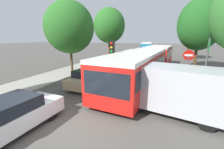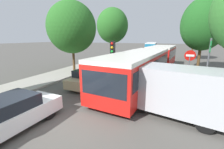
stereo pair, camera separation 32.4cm
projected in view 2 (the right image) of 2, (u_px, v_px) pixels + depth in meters
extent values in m
plane|color=#4F4C47|center=(65.00, 126.00, 6.27)|extent=(200.00, 200.00, 0.00)
cube|color=#9E998E|center=(108.00, 59.00, 25.74)|extent=(3.20, 48.11, 0.14)
cube|color=red|center=(138.00, 70.00, 10.93)|extent=(3.61, 10.05, 2.12)
cube|color=black|center=(138.00, 65.00, 10.83)|extent=(3.59, 9.66, 0.93)
cube|color=silver|center=(139.00, 54.00, 10.65)|extent=(3.61, 10.05, 0.21)
cube|color=red|center=(161.00, 56.00, 18.92)|extent=(3.30, 6.96, 2.12)
cube|color=black|center=(162.00, 53.00, 18.83)|extent=(3.29, 6.69, 0.93)
cube|color=silver|center=(162.00, 47.00, 18.64)|extent=(3.30, 6.96, 0.21)
cylinder|color=black|center=(155.00, 60.00, 15.59)|extent=(2.05, 1.23, 1.95)
cube|color=black|center=(103.00, 84.00, 6.68)|extent=(2.32, 0.34, 1.14)
cylinder|color=black|center=(138.00, 98.00, 7.92)|extent=(0.41, 1.06, 1.04)
cylinder|color=black|center=(103.00, 91.00, 8.93)|extent=(0.41, 1.06, 1.04)
cylinder|color=black|center=(161.00, 74.00, 13.32)|extent=(0.41, 1.06, 1.04)
cylinder|color=black|center=(137.00, 71.00, 14.33)|extent=(0.41, 1.06, 1.04)
cylinder|color=black|center=(170.00, 63.00, 18.61)|extent=(0.41, 1.06, 1.04)
cylinder|color=black|center=(152.00, 62.00, 19.62)|extent=(0.41, 1.06, 1.04)
cube|color=teal|center=(151.00, 47.00, 40.93)|extent=(3.29, 11.15, 1.91)
cube|color=black|center=(151.00, 46.00, 40.85)|extent=(3.26, 10.60, 0.80)
cube|color=silver|center=(151.00, 43.00, 40.68)|extent=(3.29, 11.15, 0.19)
cylinder|color=black|center=(148.00, 49.00, 44.77)|extent=(0.36, 0.98, 0.96)
cylinder|color=black|center=(155.00, 49.00, 44.16)|extent=(0.36, 0.98, 0.96)
cylinder|color=black|center=(146.00, 50.00, 38.36)|extent=(0.36, 0.98, 0.96)
cylinder|color=black|center=(154.00, 51.00, 37.76)|extent=(0.36, 0.98, 0.96)
cube|color=white|center=(10.00, 117.00, 5.94)|extent=(1.90, 4.06, 0.64)
cube|color=black|center=(5.00, 104.00, 5.73)|extent=(1.66, 2.16, 0.49)
cylinder|color=black|center=(29.00, 106.00, 7.42)|extent=(0.24, 0.62, 0.61)
cylinder|color=black|center=(49.00, 112.00, 6.83)|extent=(0.24, 0.62, 0.61)
cube|color=tan|center=(89.00, 79.00, 11.38)|extent=(1.86, 3.97, 0.63)
cube|color=black|center=(89.00, 72.00, 11.17)|extent=(1.62, 2.11, 0.48)
cylinder|color=black|center=(91.00, 78.00, 12.82)|extent=(0.24, 0.60, 0.59)
cylinder|color=black|center=(105.00, 80.00, 12.24)|extent=(0.24, 0.60, 0.59)
cylinder|color=black|center=(72.00, 86.00, 10.64)|extent=(0.24, 0.60, 0.59)
cylinder|color=black|center=(88.00, 89.00, 10.06)|extent=(0.24, 0.60, 0.59)
cube|color=#B7BABF|center=(117.00, 65.00, 17.01)|extent=(1.92, 4.11, 0.65)
cube|color=black|center=(117.00, 60.00, 16.79)|extent=(1.68, 2.19, 0.50)
cylinder|color=black|center=(116.00, 65.00, 18.50)|extent=(0.24, 0.62, 0.61)
cylinder|color=black|center=(127.00, 66.00, 17.90)|extent=(0.24, 0.62, 0.61)
cylinder|color=black|center=(106.00, 69.00, 16.24)|extent=(0.24, 0.62, 0.61)
cylinder|color=black|center=(118.00, 70.00, 15.65)|extent=(0.24, 0.62, 0.61)
cube|color=#284799|center=(133.00, 58.00, 22.44)|extent=(2.04, 4.35, 0.69)
cube|color=black|center=(133.00, 54.00, 22.21)|extent=(1.78, 2.32, 0.53)
cylinder|color=black|center=(131.00, 59.00, 24.02)|extent=(0.26, 0.66, 0.65)
cylinder|color=black|center=(140.00, 59.00, 23.39)|extent=(0.26, 0.66, 0.65)
cylinder|color=black|center=(125.00, 61.00, 21.63)|extent=(0.26, 0.66, 0.65)
cylinder|color=black|center=(135.00, 62.00, 21.00)|extent=(0.26, 0.66, 0.65)
cube|color=#47474C|center=(140.00, 55.00, 27.31)|extent=(2.09, 4.46, 0.71)
cube|color=black|center=(140.00, 51.00, 27.07)|extent=(1.83, 2.38, 0.54)
cylinder|color=black|center=(138.00, 55.00, 28.93)|extent=(0.27, 0.68, 0.67)
cylinder|color=black|center=(146.00, 56.00, 28.28)|extent=(0.27, 0.68, 0.67)
cylinder|color=black|center=(134.00, 57.00, 26.48)|extent=(0.27, 0.68, 0.67)
cylinder|color=black|center=(143.00, 57.00, 25.83)|extent=(0.27, 0.68, 0.67)
cube|color=#B7BABF|center=(179.00, 89.00, 6.90)|extent=(4.41, 2.76, 2.00)
cube|color=#B7BABF|center=(130.00, 89.00, 8.35)|extent=(1.25, 2.04, 1.00)
cylinder|color=black|center=(129.00, 104.00, 7.57)|extent=(0.75, 0.38, 0.72)
cylinder|color=black|center=(142.00, 94.00, 8.93)|extent=(0.75, 0.38, 0.72)
cylinder|color=black|center=(205.00, 124.00, 5.80)|extent=(0.75, 0.38, 0.72)
cylinder|color=black|center=(207.00, 108.00, 7.17)|extent=(0.75, 0.38, 0.72)
cylinder|color=#56595E|center=(113.00, 65.00, 10.94)|extent=(0.12, 0.12, 3.40)
cube|color=black|center=(113.00, 47.00, 10.64)|extent=(0.32, 0.24, 0.90)
sphere|color=red|center=(112.00, 43.00, 10.44)|extent=(0.18, 0.18, 0.18)
sphere|color=#EAAD14|center=(112.00, 48.00, 10.51)|extent=(0.18, 0.18, 0.18)
sphere|color=green|center=(112.00, 52.00, 10.57)|extent=(0.18, 0.18, 0.18)
cylinder|color=#56595E|center=(188.00, 74.00, 10.26)|extent=(0.08, 0.08, 2.40)
cylinder|color=red|center=(190.00, 56.00, 9.96)|extent=(0.70, 0.03, 0.70)
cube|color=white|center=(190.00, 56.00, 9.94)|extent=(0.50, 0.04, 0.14)
cylinder|color=#56595E|center=(207.00, 68.00, 9.26)|extent=(0.10, 0.10, 3.60)
cube|color=#197A38|center=(211.00, 43.00, 8.90)|extent=(0.29, 1.39, 0.28)
cube|color=#197A38|center=(210.00, 49.00, 8.99)|extent=(0.29, 1.39, 0.28)
cylinder|color=#51381E|center=(74.00, 59.00, 16.26)|extent=(0.25, 0.25, 2.66)
ellipsoid|color=#286623|center=(72.00, 28.00, 15.47)|extent=(5.01, 5.01, 5.30)
cylinder|color=#51381E|center=(112.00, 50.00, 24.69)|extent=(0.37, 0.37, 3.45)
ellipsoid|color=#286623|center=(112.00, 26.00, 23.79)|extent=(4.97, 4.97, 5.46)
ellipsoid|color=#1E561E|center=(111.00, 31.00, 24.59)|extent=(2.98, 2.98, 3.01)
cylinder|color=#51381E|center=(199.00, 58.00, 16.43)|extent=(0.30, 0.30, 2.95)
ellipsoid|color=#1E561E|center=(204.00, 24.00, 15.59)|extent=(4.52, 4.52, 5.46)
cylinder|color=#51381E|center=(192.00, 50.00, 24.98)|extent=(0.26, 0.26, 3.12)
ellipsoid|color=#286623|center=(195.00, 30.00, 24.21)|extent=(4.00, 4.00, 4.52)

